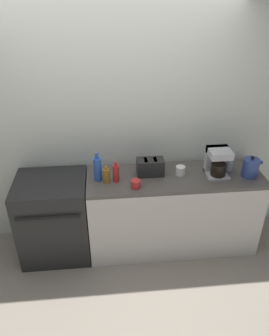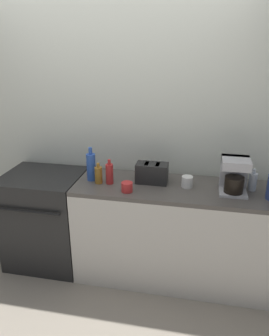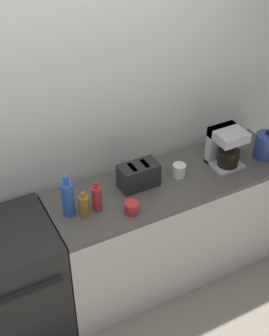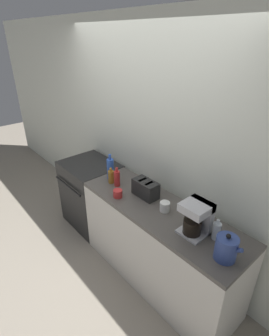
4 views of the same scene
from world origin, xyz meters
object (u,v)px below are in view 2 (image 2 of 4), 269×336
at_px(bottle_red, 109,173).
at_px(cup_red, 127,187).
at_px(stove, 46,218).
at_px(bottle_blue, 91,167).
at_px(cup_white, 187,182).
at_px(bottle_clear, 253,181).
at_px(bottle_amber, 99,175).
at_px(toaster, 152,173).
at_px(coffee_maker, 234,174).

distance_m(bottle_red, cup_red, 0.23).
xyz_separation_m(stove, cup_red, (0.84, -0.18, 0.48)).
relative_size(stove, cup_red, 9.72).
height_order(bottle_blue, cup_white, bottle_blue).
bearing_deg(bottle_clear, bottle_red, -175.20).
bearing_deg(cup_white, bottle_red, -174.93).
bearing_deg(cup_red, stove, 167.75).
relative_size(bottle_amber, cup_red, 1.94).
bearing_deg(cup_red, cup_white, 21.69).
bearing_deg(stove, toaster, 2.37).
height_order(coffee_maker, bottle_amber, coffee_maker).
relative_size(toaster, bottle_clear, 1.47).
xyz_separation_m(bottle_blue, cup_red, (0.36, -0.17, -0.09)).
bearing_deg(bottle_red, bottle_amber, -173.38).
distance_m(stove, coffee_maker, 1.78).
height_order(stove, bottle_amber, bottle_amber).
relative_size(stove, bottle_blue, 3.04).
bearing_deg(cup_white, bottle_clear, 4.46).
relative_size(bottle_blue, bottle_amber, 1.65).
bearing_deg(cup_red, bottle_red, 144.34).
height_order(toaster, bottle_amber, bottle_amber).
height_order(coffee_maker, cup_white, coffee_maker).
xyz_separation_m(bottle_amber, bottle_clear, (1.27, 0.11, 0.00)).
xyz_separation_m(bottle_blue, bottle_amber, (0.08, -0.05, -0.05)).
distance_m(bottle_blue, bottle_clear, 1.35).
relative_size(bottle_blue, bottle_clear, 1.62).
bearing_deg(coffee_maker, bottle_amber, -177.58).
bearing_deg(cup_white, cup_red, -158.31).
xyz_separation_m(stove, bottle_red, (0.66, -0.05, 0.53)).
bearing_deg(stove, bottle_blue, -1.21).
distance_m(bottle_blue, bottle_red, 0.18).
xyz_separation_m(toaster, cup_white, (0.30, -0.04, -0.04)).
xyz_separation_m(stove, toaster, (1.01, 0.04, 0.53)).
xyz_separation_m(toaster, cup_red, (-0.17, -0.22, -0.05)).
bearing_deg(cup_white, coffee_maker, -3.40).
bearing_deg(bottle_clear, toaster, -179.68).
relative_size(bottle_amber, bottle_red, 0.84).
relative_size(cup_red, cup_white, 0.99).
distance_m(toaster, coffee_maker, 0.68).
distance_m(toaster, cup_white, 0.31).
xyz_separation_m(coffee_maker, bottle_clear, (0.16, 0.06, -0.07)).
height_order(bottle_blue, bottle_red, bottle_blue).
distance_m(coffee_maker, bottle_clear, 0.18).
bearing_deg(cup_red, bottle_blue, 154.24).
xyz_separation_m(bottle_blue, bottle_clear, (1.35, 0.06, -0.05)).
distance_m(bottle_amber, cup_red, 0.30).
height_order(stove, coffee_maker, coffee_maker).
relative_size(bottle_red, cup_white, 2.31).
bearing_deg(bottle_blue, cup_white, 1.08).
distance_m(coffee_maker, bottle_red, 1.02).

